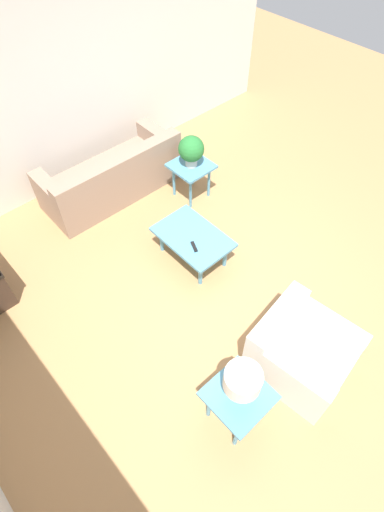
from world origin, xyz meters
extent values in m
plane|color=#A87A4C|center=(0.00, 0.00, 0.00)|extent=(14.00, 14.00, 0.00)
cube|color=silver|center=(3.06, 0.00, 1.35)|extent=(0.12, 7.20, 2.70)
cube|color=gray|center=(2.35, 0.02, 0.20)|extent=(0.83, 1.99, 0.40)
cube|color=gray|center=(2.05, 0.02, 0.58)|extent=(0.22, 1.99, 0.36)
cube|color=gray|center=(2.34, -0.88, 0.52)|extent=(0.81, 0.21, 0.24)
cube|color=gray|center=(2.36, 0.91, 0.52)|extent=(0.81, 0.21, 0.24)
cube|color=silver|center=(-1.20, 0.19, 0.21)|extent=(0.98, 0.94, 0.42)
cube|color=silver|center=(-0.86, 0.24, 0.56)|extent=(0.30, 0.85, 0.28)
cube|color=silver|center=(-1.25, 0.53, 0.51)|extent=(0.90, 0.27, 0.18)
cube|color=silver|center=(-1.16, -0.14, 0.51)|extent=(0.90, 0.27, 0.18)
cube|color=teal|center=(0.63, 0.00, 0.39)|extent=(0.93, 0.62, 0.04)
cylinder|color=teal|center=(0.27, -0.21, 0.18)|extent=(0.05, 0.05, 0.37)
cylinder|color=teal|center=(0.99, -0.21, 0.18)|extent=(0.05, 0.05, 0.37)
cylinder|color=teal|center=(0.27, 0.21, 0.18)|extent=(0.05, 0.05, 0.37)
cylinder|color=teal|center=(0.99, 0.21, 0.18)|extent=(0.05, 0.05, 0.37)
cube|color=teal|center=(1.52, -0.79, 0.53)|extent=(0.53, 0.53, 0.04)
cylinder|color=teal|center=(1.34, -0.96, 0.25)|extent=(0.04, 0.04, 0.51)
cylinder|color=teal|center=(1.70, -0.96, 0.25)|extent=(0.04, 0.04, 0.51)
cylinder|color=teal|center=(1.34, -0.61, 0.25)|extent=(0.04, 0.04, 0.51)
cylinder|color=teal|center=(1.70, -0.61, 0.25)|extent=(0.04, 0.04, 0.51)
cube|color=teal|center=(-1.11, 1.04, 0.53)|extent=(0.53, 0.53, 0.04)
cylinder|color=teal|center=(-1.29, 0.87, 0.25)|extent=(0.04, 0.04, 0.51)
cylinder|color=teal|center=(-0.93, 0.87, 0.25)|extent=(0.04, 0.04, 0.51)
cylinder|color=teal|center=(-1.29, 1.22, 0.25)|extent=(0.04, 0.04, 0.51)
cylinder|color=teal|center=(-0.93, 1.22, 0.25)|extent=(0.04, 0.04, 0.51)
cylinder|color=#B2ADA3|center=(1.52, -0.79, 0.60)|extent=(0.16, 0.16, 0.11)
sphere|color=#236B2D|center=(1.52, -0.79, 0.81)|extent=(0.35, 0.35, 0.35)
cylinder|color=#997F4C|center=(-1.11, 1.04, 0.66)|extent=(0.11, 0.11, 0.23)
cylinder|color=white|center=(-1.11, 1.04, 0.87)|extent=(0.32, 0.32, 0.19)
cube|color=black|center=(0.48, 0.11, 0.42)|extent=(0.16, 0.10, 0.02)
camera|label=1|loc=(-1.76, 2.19, 3.98)|focal=28.00mm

